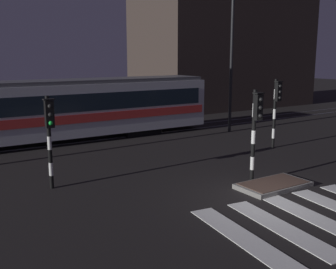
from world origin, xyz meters
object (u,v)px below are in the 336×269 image
traffic_light_median_centre (256,122)px  street_lamp_trackside_right (234,46)px  tram (53,109)px  traffic_light_corner_far_right (276,103)px  traffic_light_corner_far_left (49,128)px

traffic_light_median_centre → street_lamp_trackside_right: street_lamp_trackside_right is taller
tram → traffic_light_corner_far_right: bearing=-39.3°
traffic_light_corner_far_right → traffic_light_median_centre: 5.98m
traffic_light_corner_far_left → traffic_light_median_centre: traffic_light_median_centre is taller
traffic_light_corner_far_right → tram: 11.27m
traffic_light_median_centre → tram: tram is taller
traffic_light_median_centre → traffic_light_corner_far_right: bearing=36.0°
traffic_light_corner_far_right → tram: bearing=140.7°
tram → traffic_light_corner_far_left: bearing=-107.7°
street_lamp_trackside_right → tram: 10.70m
street_lamp_trackside_right → tram: size_ratio=0.45×
traffic_light_median_centre → street_lamp_trackside_right: bearing=53.0°
traffic_light_corner_far_left → street_lamp_trackside_right: (12.18, 4.65, 2.90)m
traffic_light_median_centre → tram: (-3.88, 10.64, -0.45)m
street_lamp_trackside_right → traffic_light_corner_far_right: bearing=-104.0°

